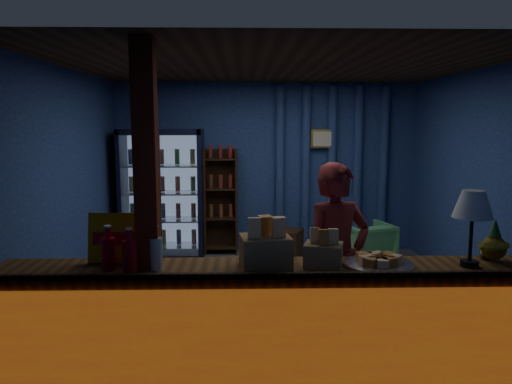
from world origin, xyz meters
TOP-DOWN VIEW (x-y plane):
  - ground at (0.00, 0.00)m, footprint 4.60×4.60m
  - room_walls at (0.00, 0.00)m, footprint 4.60×4.60m
  - counter at (0.00, -1.91)m, footprint 4.40×0.57m
  - support_post at (-1.05, -1.90)m, footprint 0.16×0.16m
  - beverage_cooler at (-1.55, 1.92)m, footprint 1.20×0.62m
  - bottle_shelf at (-0.70, 2.06)m, footprint 0.50×0.28m
  - curtain_folds at (1.00, 2.14)m, footprint 1.74×0.14m
  - framed_picture at (0.85, 2.10)m, footprint 0.36×0.04m
  - shopkeeper at (0.44, -1.37)m, footprint 0.72×0.60m
  - green_chair at (1.40, 1.41)m, footprint 0.79×0.80m
  - side_table at (0.20, 1.52)m, footprint 0.63×0.56m
  - yellow_sign at (-1.30, -1.74)m, footprint 0.48×0.10m
  - soda_bottles at (-1.16, -1.97)m, footprint 0.44×0.18m
  - snack_box_left at (-0.20, -1.90)m, footprint 0.39×0.34m
  - snack_box_centre at (0.23, -1.90)m, footprint 0.32×0.29m
  - pastry_tray at (0.64, -1.91)m, footprint 0.51×0.51m
  - table_lamp at (1.31, -1.93)m, footprint 0.29×0.29m
  - pineapple at (1.56, -1.79)m, footprint 0.19×0.19m

SIDE VIEW (x-z plane):
  - ground at x=0.00m, z-range 0.00..0.00m
  - side_table at x=0.20m, z-range -0.05..0.53m
  - green_chair at x=1.40m, z-range 0.00..0.59m
  - counter at x=0.00m, z-range -0.02..0.97m
  - bottle_shelf at x=-0.70m, z-range -0.01..1.59m
  - shopkeeper at x=0.44m, z-range 0.00..1.68m
  - beverage_cooler at x=-1.55m, z-range -0.02..1.88m
  - pastry_tray at x=0.64m, z-range 0.94..1.02m
  - snack_box_centre at x=0.23m, z-range 0.91..1.19m
  - soda_bottles at x=-1.16m, z-range 0.92..1.25m
  - pineapple at x=1.56m, z-range 0.92..1.24m
  - snack_box_left at x=-0.20m, z-range 0.89..1.27m
  - yellow_sign at x=-1.30m, z-range 0.95..1.33m
  - support_post at x=-1.05m, z-range 0.00..2.60m
  - curtain_folds at x=1.00m, z-range 0.05..2.55m
  - table_lamp at x=1.31m, z-range 1.11..1.68m
  - room_walls at x=0.00m, z-range -0.73..3.87m
  - framed_picture at x=0.85m, z-range 1.61..1.89m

